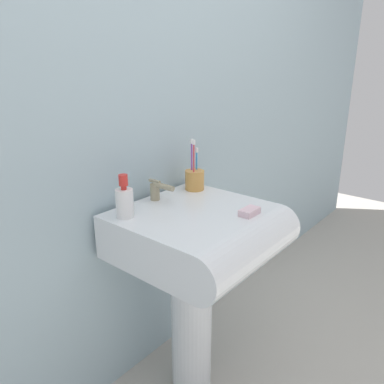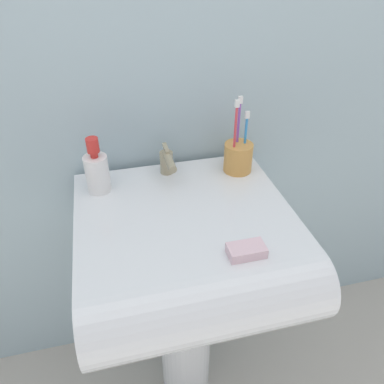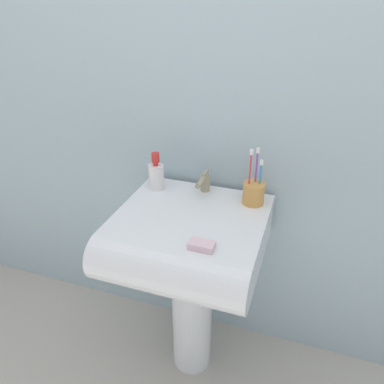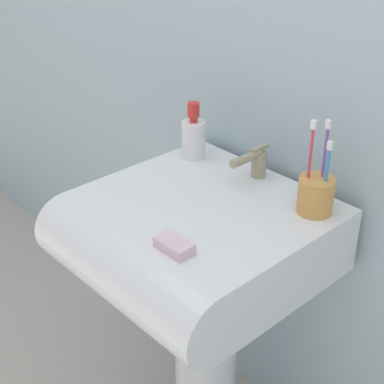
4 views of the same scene
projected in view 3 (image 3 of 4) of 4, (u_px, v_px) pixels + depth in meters
name	position (u px, v px, depth m)	size (l,w,h in m)	color
ground_plane	(192.00, 358.00, 1.77)	(6.00, 6.00, 0.00)	#ADA89E
wall_back	(216.00, 89.00, 1.42)	(5.00, 0.05, 2.40)	#9EB7C1
sink_pedestal	(192.00, 309.00, 1.61)	(0.17, 0.17, 0.64)	white
sink_basin	(187.00, 241.00, 1.37)	(0.54, 0.55, 0.17)	white
faucet	(204.00, 182.00, 1.50)	(0.04, 0.13, 0.08)	tan
toothbrush_cup	(254.00, 192.00, 1.42)	(0.08, 0.08, 0.22)	#D19347
soap_bottle	(156.00, 175.00, 1.52)	(0.06, 0.06, 0.16)	white
bar_soap	(202.00, 245.00, 1.19)	(0.08, 0.05, 0.02)	silver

